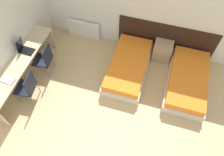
{
  "coord_description": "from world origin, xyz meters",
  "views": [
    {
      "loc": [
        0.84,
        -0.69,
        4.87
      ],
      "look_at": [
        0.0,
        2.09,
        0.55
      ],
      "focal_mm": 35.0,
      "sensor_mm": 36.0,
      "label": 1
    }
  ],
  "objects_px": {
    "laptop": "(24,49)",
    "chair_near_notebook": "(27,87)",
    "bed_near_door": "(187,81)",
    "nightstand": "(162,51)",
    "chair_near_laptop": "(44,59)",
    "bed_near_window": "(128,67)"
  },
  "relations": [
    {
      "from": "laptop",
      "to": "chair_near_notebook",
      "type": "bearing_deg",
      "value": -61.5
    },
    {
      "from": "bed_near_door",
      "to": "nightstand",
      "type": "height_order",
      "value": "nightstand"
    },
    {
      "from": "bed_near_door",
      "to": "chair_near_laptop",
      "type": "height_order",
      "value": "chair_near_laptop"
    },
    {
      "from": "bed_near_window",
      "to": "bed_near_door",
      "type": "bearing_deg",
      "value": 0.0
    },
    {
      "from": "bed_near_window",
      "to": "laptop",
      "type": "xyz_separation_m",
      "value": [
        -2.51,
        -0.67,
        0.62
      ]
    },
    {
      "from": "bed_near_window",
      "to": "chair_near_notebook",
      "type": "relative_size",
      "value": 2.06
    },
    {
      "from": "bed_near_window",
      "to": "chair_near_laptop",
      "type": "height_order",
      "value": "chair_near_laptop"
    },
    {
      "from": "bed_near_window",
      "to": "bed_near_door",
      "type": "distance_m",
      "value": 1.55
    },
    {
      "from": "nightstand",
      "to": "chair_near_laptop",
      "type": "relative_size",
      "value": 0.58
    },
    {
      "from": "bed_near_window",
      "to": "laptop",
      "type": "height_order",
      "value": "laptop"
    },
    {
      "from": "bed_near_window",
      "to": "chair_near_notebook",
      "type": "xyz_separation_m",
      "value": [
        -2.09,
        -1.48,
        0.3
      ]
    },
    {
      "from": "bed_near_door",
      "to": "chair_near_notebook",
      "type": "xyz_separation_m",
      "value": [
        -3.64,
        -1.48,
        0.3
      ]
    },
    {
      "from": "bed_near_door",
      "to": "chair_near_notebook",
      "type": "relative_size",
      "value": 2.06
    },
    {
      "from": "bed_near_door",
      "to": "chair_near_laptop",
      "type": "relative_size",
      "value": 2.06
    },
    {
      "from": "bed_near_window",
      "to": "nightstand",
      "type": "distance_m",
      "value": 1.09
    },
    {
      "from": "bed_near_window",
      "to": "laptop",
      "type": "distance_m",
      "value": 2.67
    },
    {
      "from": "nightstand",
      "to": "bed_near_door",
      "type": "bearing_deg",
      "value": -44.46
    },
    {
      "from": "nightstand",
      "to": "chair_near_notebook",
      "type": "xyz_separation_m",
      "value": [
        -2.87,
        -2.24,
        0.23
      ]
    },
    {
      "from": "nightstand",
      "to": "chair_near_laptop",
      "type": "height_order",
      "value": "chair_near_laptop"
    },
    {
      "from": "bed_near_window",
      "to": "chair_near_laptop",
      "type": "xyz_separation_m",
      "value": [
        -2.09,
        -0.6,
        0.3
      ]
    },
    {
      "from": "chair_near_laptop",
      "to": "bed_near_door",
      "type": "bearing_deg",
      "value": 3.93
    },
    {
      "from": "chair_near_laptop",
      "to": "laptop",
      "type": "height_order",
      "value": "laptop"
    }
  ]
}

